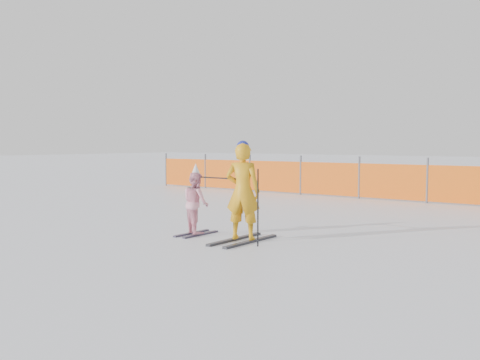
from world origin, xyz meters
name	(u,v)px	position (x,y,z in m)	size (l,w,h in m)	color
ground	(222,240)	(0.00, 0.00, 0.00)	(120.00, 120.00, 0.00)	white
adult	(243,191)	(0.34, 0.13, 0.84)	(0.68, 1.41, 1.69)	black
child	(196,202)	(-0.73, 0.15, 0.59)	(0.67, 0.90, 1.29)	black
ski_poles	(241,195)	(0.40, 0.01, 0.79)	(1.41, 0.25, 1.24)	black
safety_fence	(334,179)	(-1.86, 7.72, 0.56)	(14.41, 0.06, 1.25)	#595960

